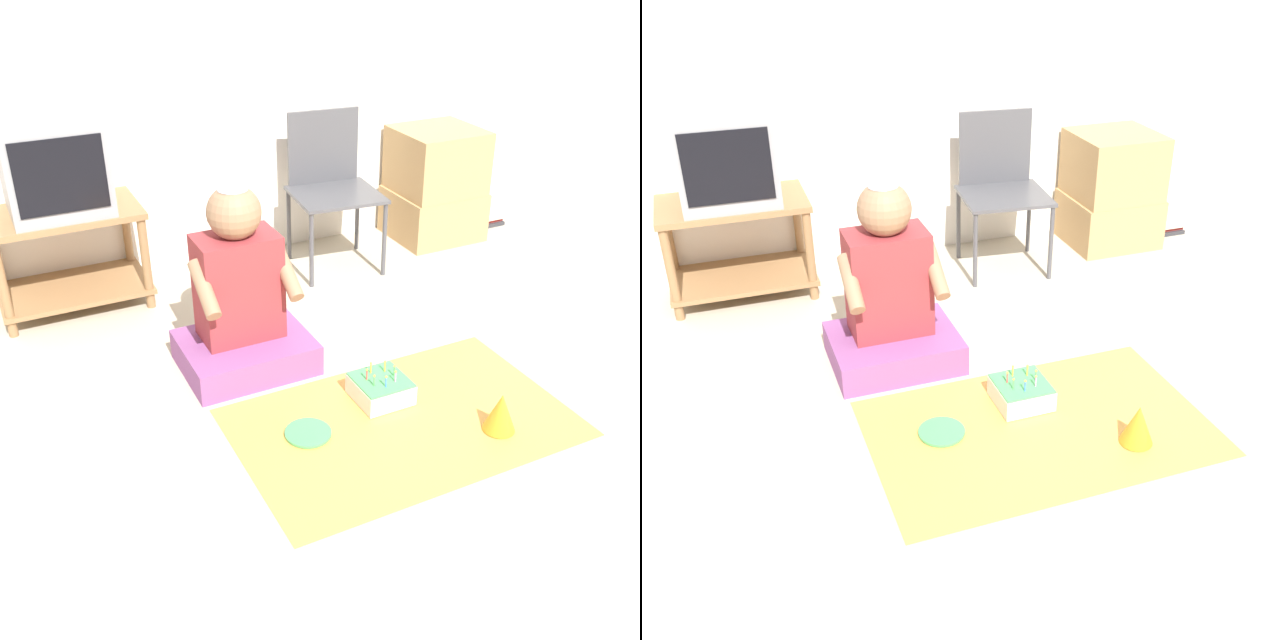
{
  "view_description": "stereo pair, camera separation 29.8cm",
  "coord_description": "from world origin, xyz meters",
  "views": [
    {
      "loc": [
        -1.68,
        -1.81,
        1.81
      ],
      "look_at": [
        -0.53,
        0.52,
        0.35
      ],
      "focal_mm": 42.0,
      "sensor_mm": 36.0,
      "label": 1
    },
    {
      "loc": [
        -1.41,
        -1.93,
        1.81
      ],
      "look_at": [
        -0.53,
        0.52,
        0.35
      ],
      "focal_mm": 42.0,
      "sensor_mm": 36.0,
      "label": 2
    }
  ],
  "objects": [
    {
      "name": "ground_plane",
      "position": [
        0.0,
        0.0,
        0.0
      ],
      "size": [
        16.0,
        16.0,
        0.0
      ],
      "primitive_type": "plane",
      "color": "#BCB29E"
    },
    {
      "name": "cardboard_box_stack",
      "position": [
        0.85,
        1.75,
        0.32
      ],
      "size": [
        0.5,
        0.46,
        0.66
      ],
      "color": "tan",
      "rests_on": "ground_plane"
    },
    {
      "name": "party_hat_blue",
      "position": [
        -0.02,
        -0.02,
        0.09
      ],
      "size": [
        0.13,
        0.13,
        0.16
      ],
      "color": "gold",
      "rests_on": "party_cloth"
    },
    {
      "name": "book_pile",
      "position": [
        1.28,
        1.75,
        0.04
      ],
      "size": [
        0.18,
        0.15,
        0.08
      ],
      "color": "#333338",
      "rests_on": "ground_plane"
    },
    {
      "name": "party_cloth",
      "position": [
        -0.33,
        0.19,
        0.0
      ],
      "size": [
        1.32,
        0.83,
        0.01
      ],
      "color": "#EFA84C",
      "rests_on": "ground_plane"
    },
    {
      "name": "tv_stand",
      "position": [
        -1.29,
        1.78,
        0.3
      ],
      "size": [
        0.73,
        0.45,
        0.51
      ],
      "color": "#997047",
      "rests_on": "ground_plane"
    },
    {
      "name": "person_seated",
      "position": [
        -0.73,
        0.88,
        0.31
      ],
      "size": [
        0.55,
        0.44,
        0.9
      ],
      "color": "#8C4C8C",
      "rests_on": "ground_plane"
    },
    {
      "name": "tv",
      "position": [
        -1.29,
        1.78,
        0.73
      ],
      "size": [
        0.46,
        0.44,
        0.44
      ],
      "color": "#99999E",
      "rests_on": "tv_stand"
    },
    {
      "name": "folding_chair",
      "position": [
        0.11,
        1.69,
        0.49
      ],
      "size": [
        0.5,
        0.47,
        0.84
      ],
      "color": "#4C4C51",
      "rests_on": "ground_plane"
    },
    {
      "name": "paper_plate",
      "position": [
        -0.7,
        0.28,
        0.01
      ],
      "size": [
        0.18,
        0.18,
        0.01
      ],
      "color": "#4CB266",
      "rests_on": "party_cloth"
    },
    {
      "name": "birthday_cake",
      "position": [
        -0.32,
        0.37,
        0.05
      ],
      "size": [
        0.22,
        0.22,
        0.15
      ],
      "color": "white",
      "rests_on": "party_cloth"
    },
    {
      "name": "wall_back",
      "position": [
        0.0,
        2.04,
        1.27
      ],
      "size": [
        6.4,
        0.06,
        2.55
      ],
      "color": "white",
      "rests_on": "ground_plane"
    }
  ]
}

